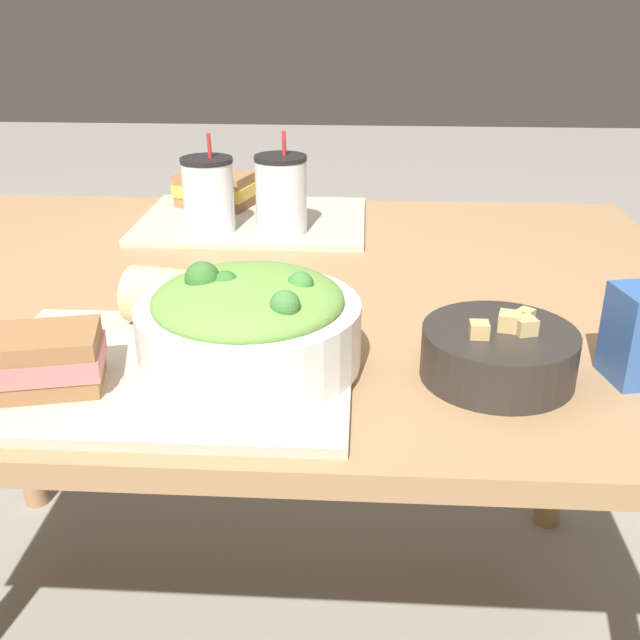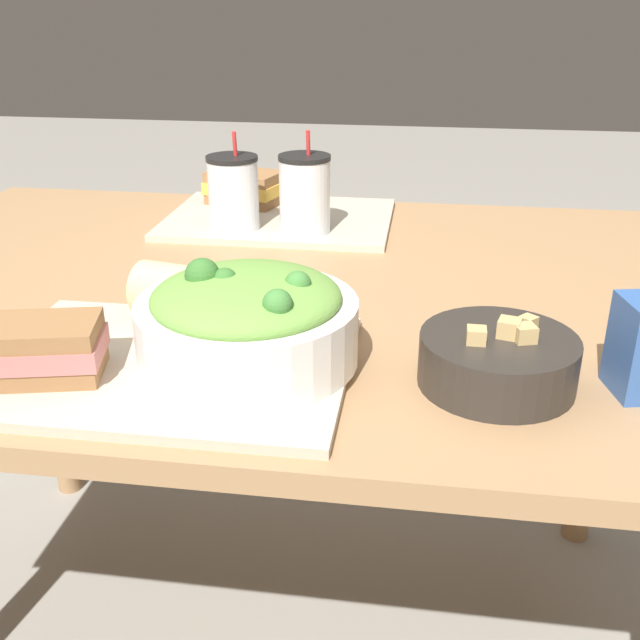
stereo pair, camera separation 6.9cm
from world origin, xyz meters
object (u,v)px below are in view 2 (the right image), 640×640
object	(u,v)px
sandwich_near	(35,350)
drink_cup_dark	(233,195)
soup_bowl	(498,359)
sandwich_far	(245,187)
salad_bowl	(247,319)
baguette_near	(196,295)
drink_cup_red	(305,196)
napkin_folded	(254,278)

from	to	relation	value
sandwich_near	drink_cup_dark	size ratio (longest dim) A/B	0.94
sandwich_near	soup_bowl	bearing A→B (deg)	-4.77
soup_bowl	sandwich_far	xyz separation A→B (m)	(-0.45, 0.67, 0.01)
sandwich_far	drink_cup_dark	distance (m)	0.17
sandwich_near	sandwich_far	xyz separation A→B (m)	(0.06, 0.74, 0.00)
salad_bowl	baguette_near	world-z (taller)	salad_bowl
soup_bowl	drink_cup_red	distance (m)	0.58
baguette_near	napkin_folded	world-z (taller)	baguette_near
soup_bowl	sandwich_near	bearing A→B (deg)	-171.50
drink_cup_red	baguette_near	bearing A→B (deg)	-100.20
salad_bowl	baguette_near	bearing A→B (deg)	133.13
sandwich_near	sandwich_far	size ratio (longest dim) A/B	0.98
sandwich_near	drink_cup_dark	world-z (taller)	drink_cup_dark
drink_cup_dark	napkin_folded	world-z (taller)	drink_cup_dark
drink_cup_dark	sandwich_near	bearing A→B (deg)	-97.79
sandwich_near	sandwich_far	distance (m)	0.75
soup_bowl	drink_cup_red	size ratio (longest dim) A/B	0.98
baguette_near	napkin_folded	bearing A→B (deg)	3.47
napkin_folded	sandwich_near	bearing A→B (deg)	-114.34
salad_bowl	sandwich_near	distance (m)	0.24
baguette_near	sandwich_far	bearing A→B (deg)	19.71
sandwich_far	drink_cup_dark	size ratio (longest dim) A/B	0.96
sandwich_near	baguette_near	xyz separation A→B (m)	(0.13, 0.17, 0.00)
salad_bowl	drink_cup_red	distance (m)	0.50
sandwich_near	drink_cup_red	distance (m)	0.61
soup_bowl	baguette_near	world-z (taller)	baguette_near
baguette_near	napkin_folded	xyz separation A→B (m)	(0.03, 0.19, -0.05)
salad_bowl	napkin_folded	bearing A→B (deg)	101.93
soup_bowl	salad_bowl	bearing A→B (deg)	-179.24
soup_bowl	napkin_folded	size ratio (longest dim) A/B	1.21
sandwich_near	baguette_near	size ratio (longest dim) A/B	0.97
drink_cup_red	napkin_folded	distance (m)	0.23
soup_bowl	napkin_folded	xyz separation A→B (m)	(-0.34, 0.28, -0.03)
sandwich_near	baguette_near	distance (m)	0.21
soup_bowl	napkin_folded	bearing A→B (deg)	140.44
salad_bowl	soup_bowl	size ratio (longest dim) A/B	1.45
salad_bowl	napkin_folded	distance (m)	0.30
sandwich_near	sandwich_far	world-z (taller)	same
sandwich_far	napkin_folded	distance (m)	0.40
baguette_near	napkin_folded	size ratio (longest dim) A/B	1.16
salad_bowl	sandwich_far	bearing A→B (deg)	103.87
drink_cup_red	sandwich_near	bearing A→B (deg)	-109.74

